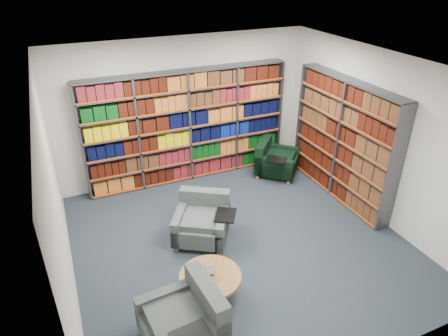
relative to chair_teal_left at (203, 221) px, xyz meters
name	(u,v)px	position (x,y,z in m)	size (l,w,h in m)	color
room_shell	(241,165)	(0.47, -0.37, 1.10)	(5.02, 5.02, 2.82)	black
bookshelf_back	(188,127)	(0.47, 1.97, 0.80)	(4.00, 0.28, 2.20)	#47494F
bookshelf_right	(343,141)	(2.81, 0.23, 0.80)	(0.28, 2.50, 2.20)	#47494F
chair_teal_left	(203,221)	(0.00, 0.00, 0.00)	(1.12, 1.12, 0.74)	#01213D
chair_green_right	(273,161)	(2.10, 1.39, -0.01)	(1.10, 1.10, 0.71)	black
chair_teal_front	(188,321)	(-0.87, -1.79, 0.01)	(0.92, 1.05, 0.78)	#01213D
coffee_table	(210,280)	(-0.38, -1.27, 0.01)	(0.82, 0.82, 0.58)	brown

